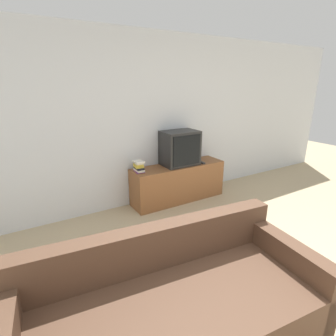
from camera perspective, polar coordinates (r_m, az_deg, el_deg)
wall_back at (r=4.04m, az=-6.92°, el=9.76°), size 9.00×0.06×2.60m
tv_stand at (r=4.34m, az=2.23°, el=-3.16°), size 1.58×0.43×0.61m
television at (r=4.20m, az=2.61°, el=4.37°), size 0.58×0.40×0.55m
couch at (r=2.17m, az=1.01°, el=-29.14°), size 2.27×1.17×0.81m
book_stack at (r=3.92m, az=-6.37°, el=0.33°), size 0.15×0.22×0.17m
remote_on_stand at (r=4.39m, az=7.14°, el=1.30°), size 0.05×0.20×0.02m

